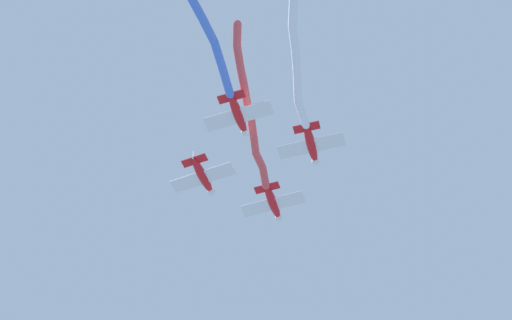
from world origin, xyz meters
The scene contains 6 objects.
airplane_lead centered at (0.53, -9.71, 73.09)m, with size 8.05×6.02×2.01m.
smoke_trail_lead centered at (-1.41, 2.99, 74.69)m, with size 5.40×20.55×4.36m.
airplane_left_wing centered at (6.84, -2.48, 72.69)m, with size 7.96×5.91×2.01m.
airplane_right_wing centered at (-6.70, -3.39, 73.39)m, with size 8.11×6.10×2.01m.
smoke_trail_right_wing centered at (-10.22, 11.45, 73.53)m, with size 8.65×24.61×1.77m.
airplane_slot centered at (-0.38, 3.84, 72.89)m, with size 8.06×6.03×2.01m.
Camera 1 is at (-17.04, 40.53, 6.40)m, focal length 47.92 mm.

